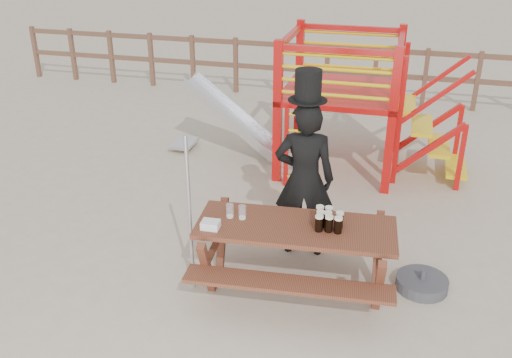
{
  "coord_description": "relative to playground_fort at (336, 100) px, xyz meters",
  "views": [
    {
      "loc": [
        1.1,
        -4.78,
        3.71
      ],
      "look_at": [
        -0.39,
        0.8,
        0.96
      ],
      "focal_mm": 40.0,
      "sensor_mm": 36.0,
      "label": 1
    }
  ],
  "objects": [
    {
      "name": "empty_glasses",
      "position": [
        -0.56,
        -3.4,
        -0.22
      ],
      "size": [
        0.21,
        0.09,
        0.15
      ],
      "color": "silver",
      "rests_on": "picnic_table"
    },
    {
      "name": "picnic_table",
      "position": [
        0.07,
        -3.39,
        -0.58
      ],
      "size": [
        2.13,
        1.56,
        0.79
      ],
      "rotation": [
        0.0,
        0.0,
        0.08
      ],
      "color": "brown",
      "rests_on": "ground"
    },
    {
      "name": "paper_bag",
      "position": [
        -0.75,
        -3.67,
        -0.25
      ],
      "size": [
        0.19,
        0.15,
        0.08
      ],
      "primitive_type": "cube",
      "rotation": [
        0.0,
        0.0,
        0.04
      ],
      "color": "white",
      "rests_on": "picnic_table"
    },
    {
      "name": "man_with_hat",
      "position": [
        0.01,
        -2.6,
        -0.09
      ],
      "size": [
        0.73,
        0.53,
        2.2
      ],
      "rotation": [
        0.0,
        0.0,
        3.28
      ],
      "color": "black",
      "rests_on": "ground"
    },
    {
      "name": "back_fence",
      "position": [
        -0.12,
        3.42,
        -0.34
      ],
      "size": [
        15.09,
        0.09,
        1.2
      ],
      "color": "brown",
      "rests_on": "ground"
    },
    {
      "name": "parasol_base",
      "position": [
        1.4,
        -3.03,
        -1.01
      ],
      "size": [
        0.55,
        0.55,
        0.23
      ],
      "color": "#3E3E44",
      "rests_on": "ground"
    },
    {
      "name": "stout_pints",
      "position": [
        0.39,
        -3.34,
        -0.2
      ],
      "size": [
        0.3,
        0.29,
        0.17
      ],
      "color": "black",
      "rests_on": "picnic_table"
    },
    {
      "name": "ground",
      "position": [
        -0.12,
        -3.58,
        -1.07
      ],
      "size": [
        60.0,
        60.0,
        0.0
      ],
      "primitive_type": "plane",
      "color": "#BAA791",
      "rests_on": "ground"
    },
    {
      "name": "playground_fort",
      "position": [
        0.0,
        0.0,
        0.0
      ],
      "size": [
        4.71,
        1.84,
        2.1
      ],
      "color": "red",
      "rests_on": "ground"
    },
    {
      "name": "metal_pole",
      "position": [
        -0.98,
        -3.64,
        -0.2
      ],
      "size": [
        0.04,
        0.04,
        1.75
      ],
      "primitive_type": "cylinder",
      "color": "#B2B2B7",
      "rests_on": "ground"
    }
  ]
}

